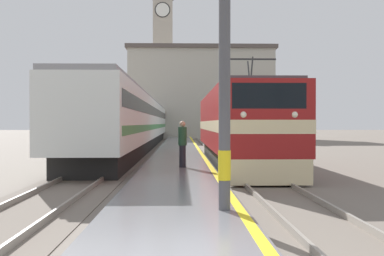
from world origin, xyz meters
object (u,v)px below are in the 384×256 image
at_px(person_on_platform, 182,143).
at_px(passenger_train, 143,122).
at_px(clock_tower, 163,55).
at_px(locomotive_train, 238,127).
at_px(catenary_mast, 228,12).

bearing_deg(person_on_platform, passenger_train, 98.43).
relative_size(passenger_train, clock_tower, 2.11).
bearing_deg(person_on_platform, locomotive_train, 53.82).
height_order(passenger_train, person_on_platform, passenger_train).
xyz_separation_m(passenger_train, person_on_platform, (3.50, -23.63, -0.88)).
xyz_separation_m(person_on_platform, clock_tower, (-3.00, 56.42, 12.10)).
bearing_deg(passenger_train, person_on_platform, -81.57).
bearing_deg(locomotive_train, person_on_platform, -126.18).
distance_m(catenary_mast, clock_tower, 65.91).
relative_size(passenger_train, catenary_mast, 6.71).
height_order(locomotive_train, clock_tower, clock_tower).
bearing_deg(clock_tower, locomotive_train, -83.87).
distance_m(locomotive_train, clock_tower, 54.31).
xyz_separation_m(passenger_train, catenary_mast, (4.39, -32.38, 2.12)).
relative_size(locomotive_train, passenger_train, 0.29).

